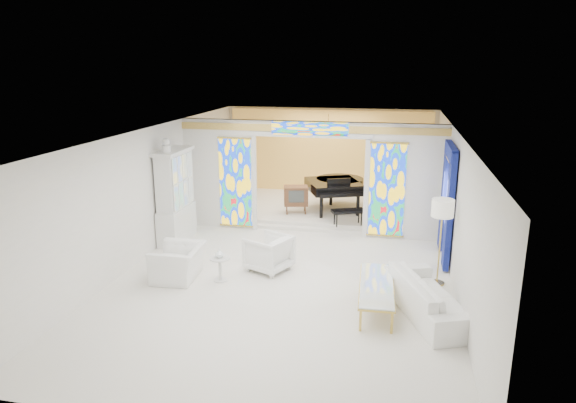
% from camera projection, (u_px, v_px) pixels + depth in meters
% --- Properties ---
extents(floor, '(12.00, 12.00, 0.00)m').
position_uv_depth(floor, '(295.00, 258.00, 12.10)').
color(floor, silver).
rests_on(floor, ground).
extents(ceiling, '(7.00, 12.00, 0.02)m').
position_uv_depth(ceiling, '(295.00, 131.00, 11.31)').
color(ceiling, silver).
rests_on(ceiling, wall_back).
extents(wall_back, '(7.00, 0.02, 3.00)m').
position_uv_depth(wall_back, '(330.00, 153.00, 17.37)').
color(wall_back, silver).
rests_on(wall_back, floor).
extents(wall_front, '(7.00, 0.02, 3.00)m').
position_uv_depth(wall_front, '(196.00, 323.00, 6.04)').
color(wall_front, silver).
rests_on(wall_front, floor).
extents(wall_left, '(0.02, 12.00, 3.00)m').
position_uv_depth(wall_left, '(153.00, 189.00, 12.41)').
color(wall_left, silver).
rests_on(wall_left, floor).
extents(wall_right, '(0.02, 12.00, 3.00)m').
position_uv_depth(wall_right, '(455.00, 205.00, 11.00)').
color(wall_right, silver).
rests_on(wall_right, floor).
extents(partition_wall, '(7.00, 0.22, 3.00)m').
position_uv_depth(partition_wall, '(310.00, 172.00, 13.55)').
color(partition_wall, silver).
rests_on(partition_wall, floor).
extents(stained_glass_left, '(0.90, 0.04, 2.40)m').
position_uv_depth(stained_glass_left, '(236.00, 183.00, 13.95)').
color(stained_glass_left, gold).
rests_on(stained_glass_left, partition_wall).
extents(stained_glass_right, '(0.90, 0.04, 2.40)m').
position_uv_depth(stained_glass_right, '(387.00, 190.00, 13.13)').
color(stained_glass_right, gold).
rests_on(stained_glass_right, partition_wall).
extents(stained_glass_transom, '(2.00, 0.04, 0.34)m').
position_uv_depth(stained_glass_transom, '(310.00, 129.00, 13.14)').
color(stained_glass_transom, gold).
rests_on(stained_glass_transom, partition_wall).
extents(alcove_platform, '(6.80, 3.80, 0.18)m').
position_uv_depth(alcove_platform, '(321.00, 208.00, 15.95)').
color(alcove_platform, silver).
rests_on(alcove_platform, floor).
extents(gold_curtain_back, '(6.70, 0.10, 2.90)m').
position_uv_depth(gold_curtain_back, '(329.00, 153.00, 17.25)').
color(gold_curtain_back, '#EFB553').
rests_on(gold_curtain_back, wall_back).
extents(chandelier, '(0.48, 0.48, 0.30)m').
position_uv_depth(chandelier, '(328.00, 129.00, 15.16)').
color(chandelier, '#B99940').
rests_on(chandelier, ceiling).
extents(blue_drapes, '(0.14, 1.85, 2.65)m').
position_uv_depth(blue_drapes, '(448.00, 194.00, 11.66)').
color(blue_drapes, navy).
rests_on(blue_drapes, wall_right).
extents(china_cabinet, '(0.56, 1.46, 2.72)m').
position_uv_depth(china_cabinet, '(175.00, 197.00, 13.00)').
color(china_cabinet, silver).
rests_on(china_cabinet, floor).
extents(armchair_left, '(1.03, 1.16, 0.72)m').
position_uv_depth(armchair_left, '(178.00, 263.00, 10.88)').
color(armchair_left, white).
rests_on(armchair_left, floor).
extents(armchair_right, '(1.14, 1.13, 0.79)m').
position_uv_depth(armchair_right, '(268.00, 253.00, 11.33)').
color(armchair_right, white).
rests_on(armchair_right, floor).
extents(sofa, '(1.75, 2.59, 0.70)m').
position_uv_depth(sofa, '(430.00, 296.00, 9.36)').
color(sofa, white).
rests_on(sofa, floor).
extents(side_table, '(0.44, 0.44, 0.52)m').
position_uv_depth(side_table, '(220.00, 266.00, 10.76)').
color(side_table, silver).
rests_on(side_table, floor).
extents(vase, '(0.22, 0.22, 0.19)m').
position_uv_depth(vase, '(220.00, 253.00, 10.69)').
color(vase, white).
rests_on(vase, side_table).
extents(coffee_table, '(0.73, 2.09, 0.46)m').
position_uv_depth(coffee_table, '(377.00, 286.00, 9.60)').
color(coffee_table, white).
rests_on(coffee_table, floor).
extents(floor_lamp, '(0.47, 0.47, 1.82)m').
position_uv_depth(floor_lamp, '(443.00, 212.00, 10.31)').
color(floor_lamp, '#B99940').
rests_on(floor_lamp, floor).
extents(grand_piano, '(2.03, 3.07, 1.09)m').
position_uv_depth(grand_piano, '(337.00, 185.00, 15.30)').
color(grand_piano, black).
rests_on(grand_piano, alcove_platform).
extents(tv_console, '(0.78, 0.62, 0.80)m').
position_uv_depth(tv_console, '(296.00, 196.00, 14.97)').
color(tv_console, brown).
rests_on(tv_console, alcove_platform).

